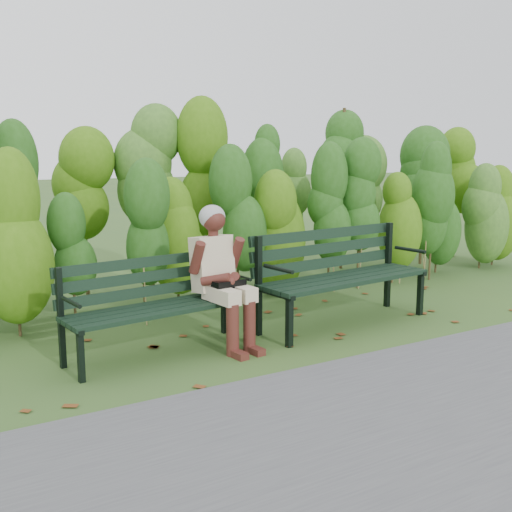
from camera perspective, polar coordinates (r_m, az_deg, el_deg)
ground at (r=6.05m, az=1.70°, el=-7.50°), size 80.00×80.00×0.00m
footpath at (r=4.47m, az=17.42°, el=-14.30°), size 60.00×2.50×0.01m
hedge_band at (r=7.44m, az=-5.95°, el=5.54°), size 11.04×1.67×2.42m
leaf_litter at (r=5.82m, az=-2.72°, el=-8.20°), size 5.94×2.08×0.01m
bench_left at (r=5.48m, az=-9.56°, el=-3.95°), size 1.78×0.77×0.86m
bench_right at (r=6.41m, az=7.81°, el=-1.18°), size 2.06×0.87×1.00m
seated_woman at (r=5.58m, az=-3.40°, el=-1.19°), size 0.55×0.81×1.32m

